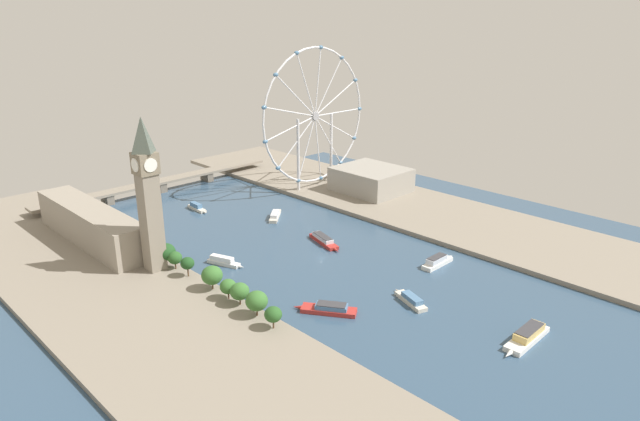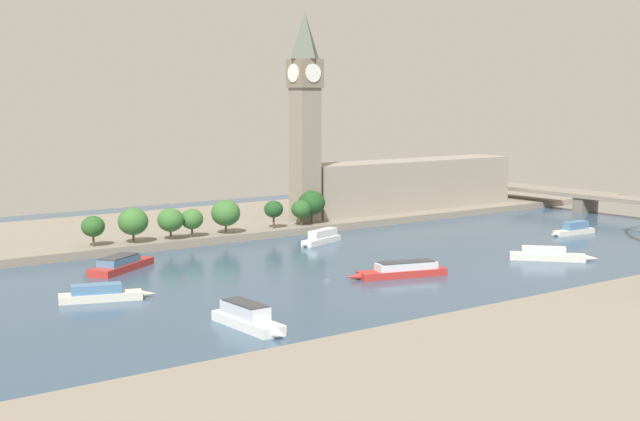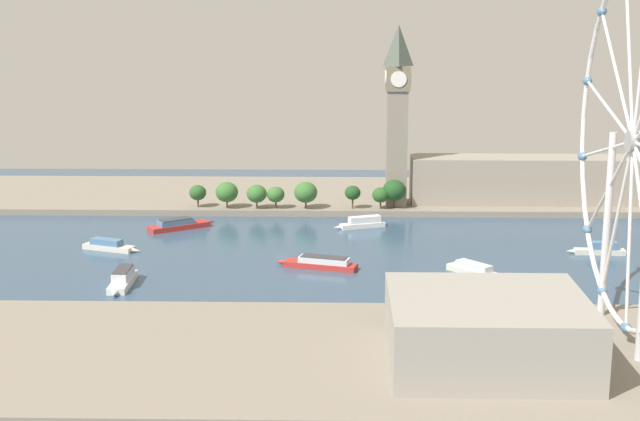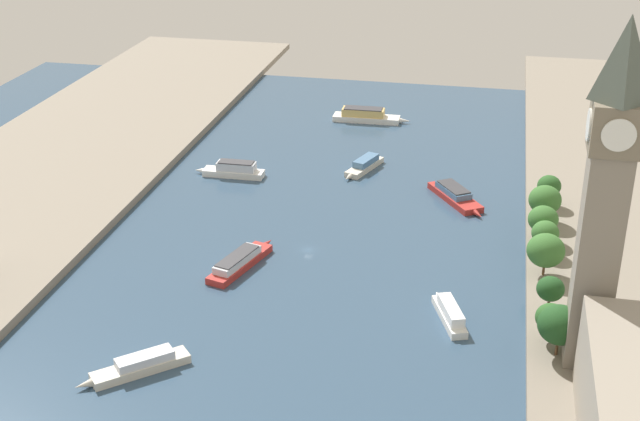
{
  "view_description": "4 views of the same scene",
  "coord_description": "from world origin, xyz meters",
  "px_view_note": "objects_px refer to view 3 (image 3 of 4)",
  "views": [
    {
      "loc": [
        -226.63,
        -230.89,
        144.68
      ],
      "look_at": [
        22.29,
        23.61,
        20.07
      ],
      "focal_mm": 31.91,
      "sensor_mm": 36.0,
      "label": 1
    },
    {
      "loc": [
        226.58,
        -170.28,
        56.75
      ],
      "look_at": [
        -16.25,
        9.55,
        18.11
      ],
      "focal_mm": 50.1,
      "sensor_mm": 36.0,
      "label": 2
    },
    {
      "loc": [
        365.43,
        23.56,
        101.98
      ],
      "look_at": [
        -4.02,
        15.5,
        18.22
      ],
      "focal_mm": 51.32,
      "sensor_mm": 36.0,
      "label": 3
    },
    {
      "loc": [
        -57.39,
        251.76,
        132.22
      ],
      "look_at": [
        -3.71,
        -1.18,
        14.12
      ],
      "focal_mm": 49.33,
      "sensor_mm": 36.0,
      "label": 4
    }
  ],
  "objects_px": {
    "clock_tower": "(397,113)",
    "tour_boat_5": "(321,263)",
    "tour_boat_0": "(179,225)",
    "tour_boat_3": "(123,279)",
    "parliament_block": "(527,180)",
    "riverside_hall": "(487,331)",
    "tour_boat_4": "(362,223)",
    "tour_boat_1": "(109,246)",
    "tour_boat_6": "(477,271)",
    "tour_boat_2": "(599,249)",
    "ferris_wheel": "(633,144)"
  },
  "relations": [
    {
      "from": "clock_tower",
      "to": "tour_boat_5",
      "type": "distance_m",
      "value": 118.48
    },
    {
      "from": "tour_boat_0",
      "to": "tour_boat_3",
      "type": "bearing_deg",
      "value": -127.44
    },
    {
      "from": "parliament_block",
      "to": "riverside_hall",
      "type": "height_order",
      "value": "parliament_block"
    },
    {
      "from": "riverside_hall",
      "to": "tour_boat_0",
      "type": "height_order",
      "value": "riverside_hall"
    },
    {
      "from": "tour_boat_3",
      "to": "parliament_block",
      "type": "bearing_deg",
      "value": 127.01
    },
    {
      "from": "parliament_block",
      "to": "tour_boat_4",
      "type": "distance_m",
      "value": 95.81
    },
    {
      "from": "tour_boat_0",
      "to": "riverside_hall",
      "type": "bearing_deg",
      "value": -88.92
    },
    {
      "from": "tour_boat_1",
      "to": "tour_boat_4",
      "type": "height_order",
      "value": "tour_boat_4"
    },
    {
      "from": "tour_boat_4",
      "to": "tour_boat_6",
      "type": "xyz_separation_m",
      "value": [
        76.21,
        42.26,
        -0.35
      ]
    },
    {
      "from": "riverside_hall",
      "to": "tour_boat_3",
      "type": "xyz_separation_m",
      "value": [
        -79.41,
        -121.81,
        -10.1
      ]
    },
    {
      "from": "tour_boat_2",
      "to": "tour_boat_0",
      "type": "bearing_deg",
      "value": -9.84
    },
    {
      "from": "clock_tower",
      "to": "tour_boat_0",
      "type": "xyz_separation_m",
      "value": [
        39.61,
        -102.77,
        -47.36
      ]
    },
    {
      "from": "clock_tower",
      "to": "ferris_wheel",
      "type": "relative_size",
      "value": 0.77
    },
    {
      "from": "clock_tower",
      "to": "tour_boat_1",
      "type": "xyz_separation_m",
      "value": [
        77.56,
        -125.8,
        -47.44
      ]
    },
    {
      "from": "parliament_block",
      "to": "riverside_hall",
      "type": "distance_m",
      "value": 221.43
    },
    {
      "from": "tour_boat_3",
      "to": "riverside_hall",
      "type": "bearing_deg",
      "value": 56.23
    },
    {
      "from": "clock_tower",
      "to": "ferris_wheel",
      "type": "bearing_deg",
      "value": 17.25
    },
    {
      "from": "ferris_wheel",
      "to": "tour_boat_2",
      "type": "xyz_separation_m",
      "value": [
        -104.61,
        23.17,
        -59.85
      ]
    },
    {
      "from": "tour_boat_1",
      "to": "tour_boat_5",
      "type": "height_order",
      "value": "tour_boat_5"
    },
    {
      "from": "tour_boat_1",
      "to": "tour_boat_6",
      "type": "relative_size",
      "value": 1.06
    },
    {
      "from": "parliament_block",
      "to": "tour_boat_3",
      "type": "xyz_separation_m",
      "value": [
        135.44,
        -175.37,
        -12.19
      ]
    },
    {
      "from": "ferris_wheel",
      "to": "tour_boat_5",
      "type": "bearing_deg",
      "value": -131.27
    },
    {
      "from": "riverside_hall",
      "to": "parliament_block",
      "type": "bearing_deg",
      "value": 166.0
    },
    {
      "from": "tour_boat_2",
      "to": "clock_tower",
      "type": "bearing_deg",
      "value": -42.26
    },
    {
      "from": "parliament_block",
      "to": "clock_tower",
      "type": "bearing_deg",
      "value": -82.98
    },
    {
      "from": "tour_boat_3",
      "to": "tour_boat_5",
      "type": "relative_size",
      "value": 0.84
    },
    {
      "from": "tour_boat_0",
      "to": "tour_boat_1",
      "type": "height_order",
      "value": "tour_boat_0"
    },
    {
      "from": "tour_boat_2",
      "to": "tour_boat_5",
      "type": "height_order",
      "value": "tour_boat_2"
    },
    {
      "from": "tour_boat_1",
      "to": "tour_boat_4",
      "type": "bearing_deg",
      "value": 40.76
    },
    {
      "from": "tour_boat_0",
      "to": "tour_boat_3",
      "type": "xyz_separation_m",
      "value": [
        87.59,
        -5.68,
        0.53
      ]
    },
    {
      "from": "parliament_block",
      "to": "tour_boat_6",
      "type": "distance_m",
      "value": 127.57
    },
    {
      "from": "ferris_wheel",
      "to": "tour_boat_0",
      "type": "height_order",
      "value": "ferris_wheel"
    },
    {
      "from": "clock_tower",
      "to": "tour_boat_0",
      "type": "relative_size",
      "value": 2.94
    },
    {
      "from": "riverside_hall",
      "to": "tour_boat_4",
      "type": "height_order",
      "value": "riverside_hall"
    },
    {
      "from": "ferris_wheel",
      "to": "tour_boat_4",
      "type": "distance_m",
      "value": 176.82
    },
    {
      "from": "tour_boat_4",
      "to": "tour_boat_6",
      "type": "distance_m",
      "value": 87.14
    },
    {
      "from": "ferris_wheel",
      "to": "tour_boat_0",
      "type": "bearing_deg",
      "value": -132.08
    },
    {
      "from": "tour_boat_1",
      "to": "tour_boat_0",
      "type": "bearing_deg",
      "value": 78.16
    },
    {
      "from": "riverside_hall",
      "to": "tour_boat_4",
      "type": "distance_m",
      "value": 174.42
    },
    {
      "from": "clock_tower",
      "to": "riverside_hall",
      "type": "height_order",
      "value": "clock_tower"
    },
    {
      "from": "tour_boat_0",
      "to": "tour_boat_3",
      "type": "relative_size",
      "value": 1.07
    },
    {
      "from": "ferris_wheel",
      "to": "riverside_hall",
      "type": "bearing_deg",
      "value": -62.68
    },
    {
      "from": "tour_boat_6",
      "to": "riverside_hall",
      "type": "bearing_deg",
      "value": -48.81
    },
    {
      "from": "clock_tower",
      "to": "tour_boat_6",
      "type": "xyz_separation_m",
      "value": [
        111.47,
        24.72,
        -47.47
      ]
    },
    {
      "from": "tour_boat_5",
      "to": "tour_boat_0",
      "type": "bearing_deg",
      "value": -27.17
    },
    {
      "from": "tour_boat_4",
      "to": "tour_boat_6",
      "type": "relative_size",
      "value": 0.98
    },
    {
      "from": "riverside_hall",
      "to": "tour_boat_6",
      "type": "xyz_separation_m",
      "value": [
        -95.14,
        11.36,
        -10.73
      ]
    },
    {
      "from": "tour_boat_2",
      "to": "riverside_hall",
      "type": "bearing_deg",
      "value": 64.67
    },
    {
      "from": "tour_boat_0",
      "to": "tour_boat_1",
      "type": "bearing_deg",
      "value": -154.99
    },
    {
      "from": "riverside_hall",
      "to": "tour_boat_2",
      "type": "relative_size",
      "value": 2.27
    }
  ]
}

